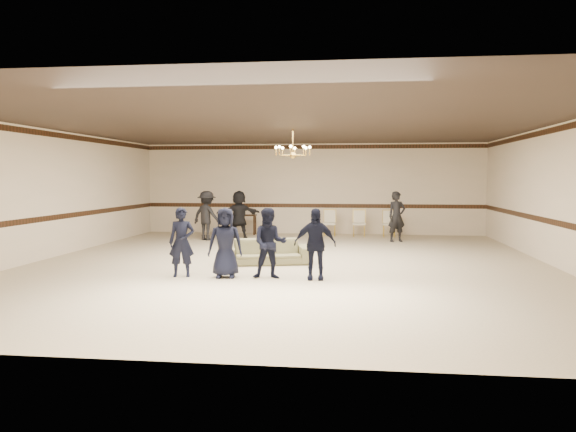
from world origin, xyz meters
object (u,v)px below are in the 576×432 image
object	(u,v)px
adult_mid	(239,214)
banquet_chair_right	(389,224)
console_table	(244,224)
banquet_chair_left	(330,223)
adult_left	(207,216)
adult_right	(397,217)
banquet_chair_mid	(359,224)
boy_b	(225,243)
boy_c	(270,243)
chandelier	(293,142)
settee	(267,252)
boy_a	(182,242)
boy_d	(315,244)

from	to	relation	value
adult_mid	banquet_chair_right	world-z (taller)	adult_mid
console_table	banquet_chair_left	bearing A→B (deg)	-2.35
adult_left	adult_right	size ratio (longest dim) A/B	1.00
adult_left	banquet_chair_mid	xyz separation A→B (m)	(4.84, 1.63, -0.34)
boy_b	adult_mid	bearing A→B (deg)	91.78
boy_b	console_table	distance (m)	8.39
boy_c	banquet_chair_right	world-z (taller)	boy_c
chandelier	console_table	distance (m)	6.37
adult_mid	banquet_chair_right	distance (m)	5.04
adult_right	boy_b	bearing A→B (deg)	-142.31
settee	banquet_chair_right	world-z (taller)	banquet_chair_right
chandelier	boy_a	xyz separation A→B (m)	(-1.93, -2.91, -2.17)
banquet_chair_right	console_table	bearing A→B (deg)	174.57
adult_mid	adult_right	world-z (taller)	same
settee	adult_right	bearing A→B (deg)	41.53
adult_mid	adult_right	xyz separation A→B (m)	(5.10, -0.40, 0.00)
boy_c	boy_d	xyz separation A→B (m)	(0.90, 0.00, 0.00)
boy_b	console_table	bearing A→B (deg)	90.83
boy_d	banquet_chair_right	size ratio (longest dim) A/B	1.58
boy_b	banquet_chair_mid	bearing A→B (deg)	63.43
boy_d	adult_left	bearing A→B (deg)	118.36
banquet_chair_right	settee	bearing A→B (deg)	-119.88
boy_c	boy_b	bearing A→B (deg)	173.56
chandelier	boy_d	size ratio (longest dim) A/B	0.67
adult_mid	banquet_chair_left	world-z (taller)	adult_mid
banquet_chair_mid	console_table	distance (m)	4.01
settee	adult_left	distance (m)	5.36
console_table	boy_d	bearing A→B (deg)	-67.98
boy_b	banquet_chair_mid	xyz separation A→B (m)	(2.70, 8.08, -0.26)
boy_c	adult_mid	size ratio (longest dim) A/B	0.89
boy_a	boy_b	bearing A→B (deg)	-9.98
chandelier	adult_left	xyz separation A→B (m)	(-3.17, 3.54, -2.09)
chandelier	boy_c	bearing A→B (deg)	-92.52
boy_c	banquet_chair_left	distance (m)	8.12
banquet_chair_mid	boy_d	bearing A→B (deg)	-97.59
boy_c	banquet_chair_left	bearing A→B (deg)	77.93
banquet_chair_right	console_table	xyz separation A→B (m)	(-5.00, 0.20, -0.09)
boy_a	adult_right	size ratio (longest dim) A/B	0.89
banquet_chair_mid	console_table	xyz separation A→B (m)	(-4.00, 0.20, -0.09)
boy_c	boy_a	bearing A→B (deg)	173.56
boy_a	adult_left	bearing A→B (deg)	90.97
adult_mid	banquet_chair_right	size ratio (longest dim) A/B	1.76
settee	adult_left	bearing A→B (deg)	105.82
boy_d	adult_right	bearing A→B (deg)	69.96
adult_left	banquet_chair_left	size ratio (longest dim) A/B	1.76
boy_a	adult_mid	world-z (taller)	adult_mid
boy_c	adult_left	world-z (taller)	adult_left
settee	banquet_chair_mid	world-z (taller)	banquet_chair_mid
boy_a	banquet_chair_left	distance (m)	8.49
adult_mid	banquet_chair_mid	size ratio (longest dim) A/B	1.76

